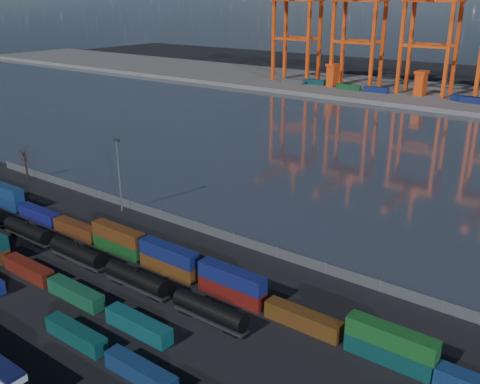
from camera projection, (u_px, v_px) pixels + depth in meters
The scene contains 11 objects.
ground at pixel (123, 306), 82.79m from camera, with size 700.00×700.00×0.00m, color black.
harbor_water at pixel (390, 155), 161.35m from camera, with size 700.00×700.00×0.00m, color #2C333F.
container_row_mid at pixel (98, 303), 80.71m from camera, with size 140.11×2.35×5.00m.
container_row_north at pixel (189, 270), 89.21m from camera, with size 141.27×2.44×5.20m.
tanker_string at pixel (52, 241), 99.83m from camera, with size 90.35×2.76×3.95m.
waterfront_fence at pixel (234, 238), 103.39m from camera, with size 160.12×0.12×2.20m.
bare_tree at pixel (25, 163), 138.22m from camera, with size 2.39×2.34×8.88m.
yard_light_mast at pixel (119, 171), 116.01m from camera, with size 1.60×0.40×16.60m.
gantry_cranes at pixel (473, 12), 225.85m from camera, with size 199.20×46.46×62.92m.
quay_containers at pixel (447, 97), 234.13m from camera, with size 172.58×10.99×2.60m.
straddle_carriers at pixel (472, 87), 231.16m from camera, with size 140.00×7.00×11.10m.
Camera 1 is at (57.63, -46.16, 45.18)m, focal length 40.00 mm.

